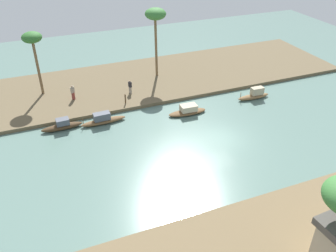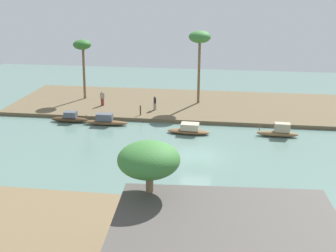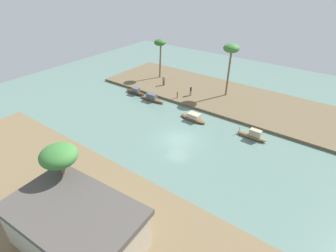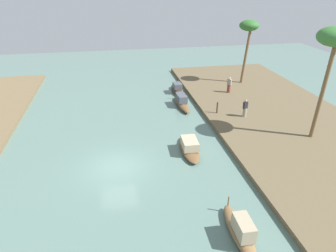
% 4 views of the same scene
% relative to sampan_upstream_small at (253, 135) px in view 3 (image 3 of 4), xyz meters
% --- Properties ---
extents(river_water, '(72.41, 72.41, 0.00)m').
position_rel_sampan_upstream_small_xyz_m(river_water, '(7.22, 5.60, -0.46)').
color(river_water, slate).
rests_on(river_water, ground).
extents(riverbank_left, '(43.67, 12.62, 0.37)m').
position_rel_sampan_upstream_small_xyz_m(riverbank_left, '(7.22, -8.77, -0.28)').
color(riverbank_left, brown).
rests_on(riverbank_left, ground).
extents(riverbank_right, '(43.67, 12.62, 0.37)m').
position_rel_sampan_upstream_small_xyz_m(riverbank_right, '(7.22, 19.97, -0.28)').
color(riverbank_right, brown).
rests_on(riverbank_right, ground).
extents(sampan_upstream_small, '(3.79, 0.96, 1.29)m').
position_rel_sampan_upstream_small_xyz_m(sampan_upstream_small, '(0.00, 0.00, 0.00)').
color(sampan_upstream_small, brown).
rests_on(sampan_upstream_small, river_water).
extents(sampan_with_red_awning, '(3.91, 1.00, 1.10)m').
position_rel_sampan_upstream_small_xyz_m(sampan_with_red_awning, '(20.57, -1.40, -0.06)').
color(sampan_with_red_awning, '#47331E').
rests_on(sampan_with_red_awning, river_water).
extents(sampan_downstream_large, '(4.05, 1.39, 1.02)m').
position_rel_sampan_upstream_small_xyz_m(sampan_downstream_large, '(8.26, 0.40, -0.08)').
color(sampan_downstream_large, brown).
rests_on(sampan_downstream_large, river_water).
extents(sampan_near_left_bank, '(4.48, 1.03, 1.16)m').
position_rel_sampan_upstream_small_xyz_m(sampan_near_left_bank, '(16.72, -1.01, -0.04)').
color(sampan_near_left_bank, brown).
rests_on(sampan_near_left_bank, river_water).
extents(person_on_near_bank, '(0.50, 0.50, 1.66)m').
position_rel_sampan_upstream_small_xyz_m(person_on_near_bank, '(18.64, -6.54, 0.64)').
color(person_on_near_bank, brown).
rests_on(person_on_near_bank, riverbank_left).
extents(person_by_mooring, '(0.41, 0.45, 1.56)m').
position_rel_sampan_upstream_small_xyz_m(person_by_mooring, '(12.54, -5.65, 0.60)').
color(person_by_mooring, gray).
rests_on(person_by_mooring, riverbank_left).
extents(mooring_post, '(0.14, 0.14, 1.04)m').
position_rel_sampan_upstream_small_xyz_m(mooring_post, '(13.70, -3.55, 0.43)').
color(mooring_post, '#4C3823').
rests_on(mooring_post, riverbank_left).
extents(palm_tree_left_near, '(2.42, 2.42, 8.10)m').
position_rel_sampan_upstream_small_xyz_m(palm_tree_left_near, '(8.10, -9.26, 7.07)').
color(palm_tree_left_near, brown).
rests_on(palm_tree_left_near, riverbank_left).
extents(palm_tree_left_far, '(2.07, 2.07, 6.89)m').
position_rel_sampan_upstream_small_xyz_m(palm_tree_left_far, '(21.59, -9.42, 5.91)').
color(palm_tree_left_far, brown).
rests_on(palm_tree_left_far, riverbank_left).
extents(palm_tree_right_tall, '(2.91, 2.91, 6.24)m').
position_rel_sampan_upstream_small_xyz_m(palm_tree_right_tall, '(8.38, 20.11, 5.21)').
color(palm_tree_right_tall, '#7F6647').
rests_on(palm_tree_right_tall, riverbank_right).
extents(riverside_building, '(9.90, 6.55, 3.75)m').
position_rel_sampan_upstream_small_xyz_m(riverside_building, '(4.75, 21.98, 1.81)').
color(riverside_building, tan).
rests_on(riverside_building, riverbank_right).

